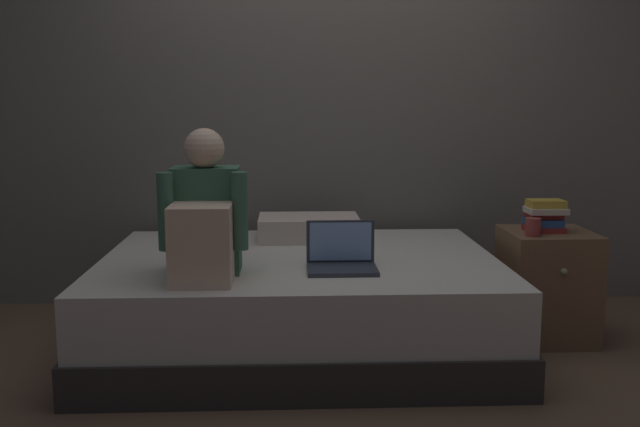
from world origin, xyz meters
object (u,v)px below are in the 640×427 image
Objects in this scene: bed at (299,302)px; pillow at (309,228)px; nightstand at (547,285)px; mug at (533,227)px; laptop at (341,258)px; person_sitting at (204,221)px; book_stack at (545,216)px.

bed is 3.57× the size of pillow.
mug is at bearing -137.31° from nightstand.
person_sitting is at bearing -171.19° from laptop.
book_stack is 0.16m from mug.
nightstand is at bearing 17.98° from laptop.
pillow is at bearing 163.15° from nightstand.
laptop is 1.15m from book_stack.
mug is at bearing -129.76° from book_stack.
mug is (-0.10, -0.12, -0.04)m from book_stack.
mug is (1.59, 0.34, -0.10)m from person_sitting.
bed is 22.22× the size of mug.
mug is at bearing -2.22° from bed.
mug is (1.11, -0.50, 0.08)m from pillow.
nightstand is 1.80× the size of laptop.
laptop is 0.75m from pillow.
nightstand is 0.38m from mug.
laptop is 0.57× the size of pillow.
mug is (-0.13, -0.12, 0.33)m from nightstand.
pillow is 1.27m from book_stack.
nightstand is 0.88× the size of person_sitting.
book_stack reaches higher than mug.
book_stack is at bearing 50.24° from mug.
book_stack is 2.17× the size of mug.
bed is 3.05× the size of person_sitting.
bed is 10.23× the size of book_stack.
laptop is at bearing 8.81° from person_sitting.
person_sitting is 7.28× the size of mug.
bed is 1.34m from book_stack.
book_stack is at bearing 18.51° from laptop.
laptop is (0.61, 0.10, -0.20)m from person_sitting.
bed is at bearing 41.96° from person_sitting.
pillow is (-0.13, 0.74, 0.01)m from laptop.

